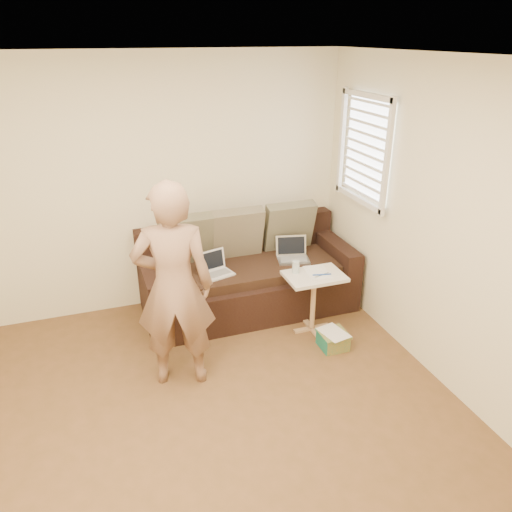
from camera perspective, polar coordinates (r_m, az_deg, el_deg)
name	(u,v)px	position (r m, az deg, el deg)	size (l,w,h in m)	color
floor	(216,443)	(3.85, -4.63, -20.74)	(4.50, 4.50, 0.00)	brown
ceiling	(199,60)	(2.73, -6.58, 21.58)	(4.50, 4.50, 0.00)	white
wall_back	(154,187)	(5.14, -11.73, 7.77)	(4.00, 4.00, 0.00)	beige
wall_right	(471,244)	(3.99, 23.56, 1.33)	(4.50, 4.50, 0.00)	beige
window_blinds	(365,149)	(4.99, 12.44, 11.96)	(0.12, 0.88, 1.08)	white
sofa	(248,272)	(5.20, -0.89, -1.89)	(2.20, 0.95, 0.85)	black
pillow_left	(186,240)	(5.12, -8.12, 1.88)	(0.55, 0.14, 0.55)	brown
pillow_mid	(237,233)	(5.23, -2.21, 2.63)	(0.55, 0.14, 0.55)	#625D46
pillow_right	(289,226)	(5.44, 3.80, 3.46)	(0.55, 0.14, 0.55)	brown
laptop_silver	(293,261)	(5.25, 4.35, -0.56)	(0.33, 0.24, 0.22)	#B7BABC
laptop_white	(217,275)	(4.94, -4.50, -2.21)	(0.31, 0.22, 0.22)	white
person	(174,287)	(3.98, -9.47, -3.56)	(0.65, 0.44, 1.77)	#865F49
side_table	(313,303)	(4.90, 6.60, -5.37)	(0.56, 0.39, 0.61)	silver
drinking_glass	(296,267)	(4.76, 4.62, -1.26)	(0.07, 0.07, 0.12)	silver
scissors	(322,275)	(4.75, 7.62, -2.16)	(0.18, 0.10, 0.02)	silver
paper_on_table	(317,272)	(4.81, 7.10, -1.84)	(0.21, 0.30, 0.00)	white
striped_box	(333,340)	(4.78, 8.89, -9.54)	(0.26, 0.26, 0.16)	orange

